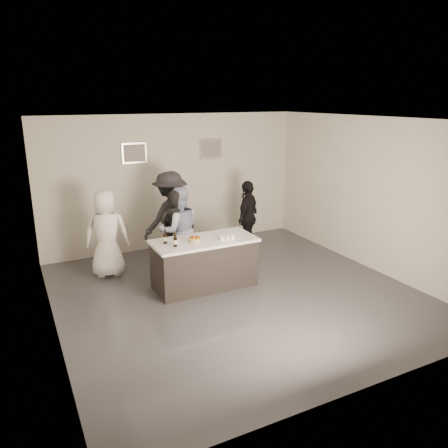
{
  "coord_description": "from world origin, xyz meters",
  "views": [
    {
      "loc": [
        -3.37,
        -6.22,
        3.33
      ],
      "look_at": [
        0.0,
        0.5,
        1.15
      ],
      "focal_mm": 35.0,
      "sensor_mm": 36.0,
      "label": 1
    }
  ],
  "objects_px": {
    "cake": "(195,240)",
    "beer_bottle_b": "(175,239)",
    "person_guest_left": "(107,233)",
    "person_main_black": "(175,232)",
    "person_guest_right": "(248,217)",
    "person_guest_back": "(171,218)",
    "beer_bottle_a": "(165,236)",
    "bar_counter": "(204,263)",
    "person_main_blue": "(179,230)"
  },
  "relations": [
    {
      "from": "beer_bottle_a",
      "to": "person_main_blue",
      "type": "distance_m",
      "value": 0.95
    },
    {
      "from": "beer_bottle_b",
      "to": "person_main_black",
      "type": "bearing_deg",
      "value": 69.78
    },
    {
      "from": "cake",
      "to": "person_guest_back",
      "type": "relative_size",
      "value": 0.11
    },
    {
      "from": "beer_bottle_b",
      "to": "person_guest_back",
      "type": "distance_m",
      "value": 1.68
    },
    {
      "from": "beer_bottle_b",
      "to": "person_guest_right",
      "type": "height_order",
      "value": "person_guest_right"
    },
    {
      "from": "person_guest_left",
      "to": "person_guest_back",
      "type": "relative_size",
      "value": 0.89
    },
    {
      "from": "beer_bottle_a",
      "to": "person_guest_left",
      "type": "distance_m",
      "value": 1.44
    },
    {
      "from": "person_main_blue",
      "to": "beer_bottle_b",
      "type": "bearing_deg",
      "value": 71.62
    },
    {
      "from": "person_main_blue",
      "to": "person_guest_right",
      "type": "xyz_separation_m",
      "value": [
        1.78,
        0.43,
        -0.05
      ]
    },
    {
      "from": "bar_counter",
      "to": "beer_bottle_b",
      "type": "height_order",
      "value": "beer_bottle_b"
    },
    {
      "from": "beer_bottle_b",
      "to": "person_guest_right",
      "type": "xyz_separation_m",
      "value": [
        2.22,
        1.42,
        -0.22
      ]
    },
    {
      "from": "bar_counter",
      "to": "beer_bottle_b",
      "type": "xyz_separation_m",
      "value": [
        -0.59,
        -0.14,
        0.58
      ]
    },
    {
      "from": "person_guest_left",
      "to": "person_guest_back",
      "type": "distance_m",
      "value": 1.36
    },
    {
      "from": "person_guest_back",
      "to": "person_guest_left",
      "type": "bearing_deg",
      "value": -10.23
    },
    {
      "from": "beer_bottle_b",
      "to": "person_guest_back",
      "type": "height_order",
      "value": "person_guest_back"
    },
    {
      "from": "person_main_black",
      "to": "person_guest_left",
      "type": "relative_size",
      "value": 0.98
    },
    {
      "from": "bar_counter",
      "to": "person_main_blue",
      "type": "relative_size",
      "value": 1.09
    },
    {
      "from": "beer_bottle_b",
      "to": "person_main_black",
      "type": "height_order",
      "value": "person_main_black"
    },
    {
      "from": "beer_bottle_a",
      "to": "person_main_blue",
      "type": "bearing_deg",
      "value": 54.32
    },
    {
      "from": "person_guest_back",
      "to": "bar_counter",
      "type": "bearing_deg",
      "value": 77.12
    },
    {
      "from": "bar_counter",
      "to": "person_guest_right",
      "type": "distance_m",
      "value": 2.11
    },
    {
      "from": "cake",
      "to": "person_main_black",
      "type": "bearing_deg",
      "value": 91.66
    },
    {
      "from": "person_guest_left",
      "to": "person_main_black",
      "type": "bearing_deg",
      "value": 177.65
    },
    {
      "from": "beer_bottle_a",
      "to": "person_guest_right",
      "type": "xyz_separation_m",
      "value": [
        2.32,
        1.19,
        -0.22
      ]
    },
    {
      "from": "bar_counter",
      "to": "person_main_black",
      "type": "height_order",
      "value": "person_main_black"
    },
    {
      "from": "beer_bottle_b",
      "to": "person_guest_back",
      "type": "bearing_deg",
      "value": 72.7
    },
    {
      "from": "person_main_blue",
      "to": "bar_counter",
      "type": "bearing_deg",
      "value": 105.76
    },
    {
      "from": "person_guest_right",
      "to": "person_guest_back",
      "type": "distance_m",
      "value": 1.74
    },
    {
      "from": "person_guest_left",
      "to": "beer_bottle_a",
      "type": "bearing_deg",
      "value": 140.25
    },
    {
      "from": "bar_counter",
      "to": "person_guest_right",
      "type": "height_order",
      "value": "person_guest_right"
    },
    {
      "from": "person_guest_back",
      "to": "person_main_blue",
      "type": "bearing_deg",
      "value": 68.43
    },
    {
      "from": "cake",
      "to": "beer_bottle_a",
      "type": "bearing_deg",
      "value": 162.26
    },
    {
      "from": "beer_bottle_b",
      "to": "person_main_blue",
      "type": "bearing_deg",
      "value": 65.75
    },
    {
      "from": "beer_bottle_b",
      "to": "person_guest_back",
      "type": "relative_size",
      "value": 0.14
    },
    {
      "from": "beer_bottle_b",
      "to": "person_guest_left",
      "type": "height_order",
      "value": "person_guest_left"
    },
    {
      "from": "bar_counter",
      "to": "person_main_blue",
      "type": "distance_m",
      "value": 0.96
    },
    {
      "from": "person_guest_left",
      "to": "cake",
      "type": "bearing_deg",
      "value": 150.59
    },
    {
      "from": "beer_bottle_b",
      "to": "person_guest_right",
      "type": "bearing_deg",
      "value": 32.63
    },
    {
      "from": "beer_bottle_a",
      "to": "person_guest_back",
      "type": "bearing_deg",
      "value": 66.45
    },
    {
      "from": "cake",
      "to": "beer_bottle_b",
      "type": "height_order",
      "value": "beer_bottle_b"
    },
    {
      "from": "cake",
      "to": "person_guest_right",
      "type": "distance_m",
      "value": 2.28
    },
    {
      "from": "bar_counter",
      "to": "beer_bottle_a",
      "type": "relative_size",
      "value": 7.15
    },
    {
      "from": "beer_bottle_a",
      "to": "person_guest_back",
      "type": "relative_size",
      "value": 0.14
    },
    {
      "from": "beer_bottle_a",
      "to": "person_main_blue",
      "type": "xyz_separation_m",
      "value": [
        0.54,
        0.76,
        -0.17
      ]
    },
    {
      "from": "cake",
      "to": "person_guest_right",
      "type": "xyz_separation_m",
      "value": [
        1.83,
        1.35,
        -0.13
      ]
    },
    {
      "from": "cake",
      "to": "beer_bottle_b",
      "type": "bearing_deg",
      "value": -168.85
    },
    {
      "from": "person_main_blue",
      "to": "person_guest_back",
      "type": "bearing_deg",
      "value": -89.07
    },
    {
      "from": "cake",
      "to": "person_guest_left",
      "type": "distance_m",
      "value": 1.85
    },
    {
      "from": "beer_bottle_a",
      "to": "person_guest_back",
      "type": "height_order",
      "value": "person_guest_back"
    },
    {
      "from": "person_main_black",
      "to": "person_guest_left",
      "type": "xyz_separation_m",
      "value": [
        -1.21,
        0.46,
        0.01
      ]
    }
  ]
}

